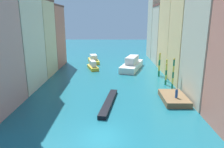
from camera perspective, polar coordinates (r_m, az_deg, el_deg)
The scene contains 20 objects.
ground_plane at distance 44.50m, azimuth -0.89°, elevation 0.03°, with size 154.00×154.00×0.00m, color #196070.
building_left_1 at distance 37.61m, azimuth -25.53°, elevation 11.29°, with size 7.28×9.35×19.85m.
building_left_2 at distance 45.68m, azimuth -20.54°, elevation 9.23°, with size 7.28×7.71×15.25m.
building_left_3 at distance 53.63m, azimuth -17.33°, elevation 9.74°, with size 7.28×8.94×14.47m.
building_right_1 at distance 31.73m, azimuth 27.25°, elevation 10.20°, with size 7.28×9.07×19.27m.
building_right_2 at distance 39.67m, azimuth 21.82°, elevation 12.89°, with size 7.28×7.83×21.41m.
building_right_3 at distance 47.94m, azimuth 18.00°, elevation 12.64°, with size 7.28×9.61×20.22m.
building_right_4 at distance 57.08m, azimuth 15.00°, elevation 10.37°, with size 7.28×8.57×14.87m.
building_right_5 at distance 65.28m, azimuth 13.26°, elevation 12.54°, with size 7.28×7.76×18.47m.
waterfront_dock at distance 31.26m, azimuth 16.38°, elevation -6.27°, with size 3.32×5.78×0.79m.
person_on_dock at distance 30.16m, azimuth 17.07°, elevation -5.01°, with size 0.36×0.36×1.40m.
mooring_pole_0 at distance 35.37m, azimuth 16.23°, elevation 0.04°, with size 0.30×0.30×5.25m.
mooring_pole_1 at distance 37.94m, azimuth 14.44°, elevation 0.03°, with size 0.36×0.36×3.82m.
mooring_pole_2 at distance 40.08m, azimuth 14.48°, elevation 1.05°, with size 0.32×0.32×4.16m.
mooring_pole_3 at distance 43.06m, azimuth 12.74°, elevation 2.54°, with size 0.33×0.33×4.83m.
mooring_pole_4 at distance 44.09m, azimuth 12.67°, elevation 2.57°, with size 0.39×0.39×4.43m.
vaporetto_white at distance 48.96m, azimuth 5.41°, elevation 2.62°, with size 6.40×11.52×2.94m.
gondola_black at distance 28.88m, azimuth -0.89°, elevation -7.71°, with size 2.44×9.57×0.50m.
motorboat_0 at distance 56.23m, azimuth -5.02°, elevation 3.88°, with size 3.68×6.99×2.12m.
motorboat_1 at distance 48.75m, azimuth -5.22°, elevation 2.15°, with size 3.21×5.36×1.99m.
Camera 1 is at (1.08, -18.54, 11.26)m, focal length 33.75 mm.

